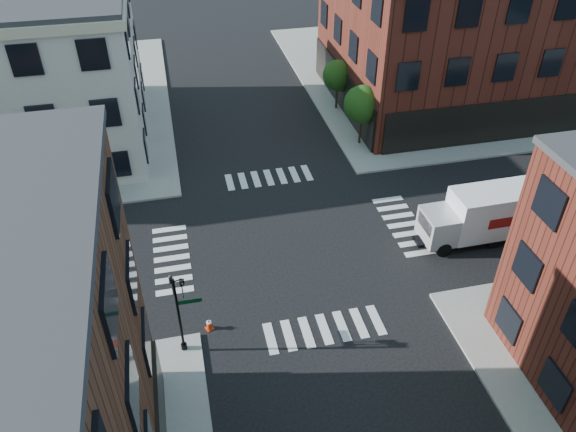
# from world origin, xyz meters

# --- Properties ---
(ground) EXTENTS (120.00, 120.00, 0.00)m
(ground) POSITION_xyz_m (0.00, 0.00, 0.00)
(ground) COLOR black
(ground) RESTS_ON ground
(sidewalk_ne) EXTENTS (30.00, 30.00, 0.15)m
(sidewalk_ne) POSITION_xyz_m (21.00, 21.00, 0.07)
(sidewalk_ne) COLOR gray
(sidewalk_ne) RESTS_ON ground
(building_ne) EXTENTS (25.00, 16.00, 12.00)m
(building_ne) POSITION_xyz_m (20.50, 16.00, 6.00)
(building_ne) COLOR #461911
(building_ne) RESTS_ON ground
(tree_near) EXTENTS (2.69, 2.69, 4.49)m
(tree_near) POSITION_xyz_m (7.56, 9.98, 3.16)
(tree_near) COLOR black
(tree_near) RESTS_ON ground
(tree_far) EXTENTS (2.43, 2.43, 4.07)m
(tree_far) POSITION_xyz_m (7.56, 15.98, 2.87)
(tree_far) COLOR black
(tree_far) RESTS_ON ground
(signal_pole) EXTENTS (1.29, 1.24, 4.60)m
(signal_pole) POSITION_xyz_m (-6.72, -6.68, 2.86)
(signal_pole) COLOR black
(signal_pole) RESTS_ON ground
(box_truck) EXTENTS (7.28, 2.34, 3.27)m
(box_truck) POSITION_xyz_m (10.83, -2.17, 1.70)
(box_truck) COLOR silver
(box_truck) RESTS_ON ground
(traffic_cone) EXTENTS (0.48, 0.48, 0.67)m
(traffic_cone) POSITION_xyz_m (-5.50, -5.70, 0.32)
(traffic_cone) COLOR red
(traffic_cone) RESTS_ON ground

